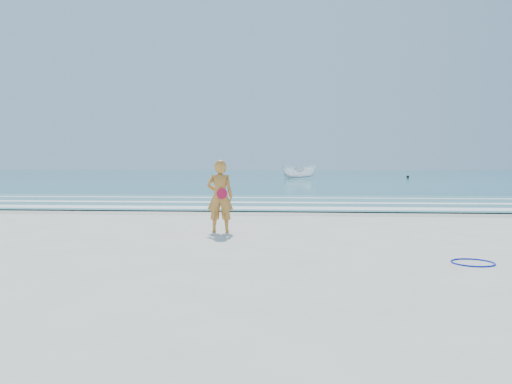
{
  "coord_description": "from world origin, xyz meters",
  "views": [
    {
      "loc": [
        1.62,
        -8.9,
        1.68
      ],
      "look_at": [
        0.6,
        4.0,
        1.0
      ],
      "focal_mm": 35.0,
      "sensor_mm": 36.0,
      "label": 1
    }
  ],
  "objects": [
    {
      "name": "ocean",
      "position": [
        0.0,
        105.0,
        0.02
      ],
      "size": [
        400.0,
        190.0,
        0.04
      ],
      "primitive_type": "cube",
      "color": "#19727F",
      "rests_on": "ground"
    },
    {
      "name": "foam_far",
      "position": [
        0.0,
        16.5,
        0.05
      ],
      "size": [
        400.0,
        0.6,
        0.01
      ],
      "primitive_type": "cube",
      "color": "white",
      "rests_on": "shallow"
    },
    {
      "name": "foam_mid",
      "position": [
        0.0,
        13.2,
        0.05
      ],
      "size": [
        400.0,
        0.9,
        0.01
      ],
      "primitive_type": "cube",
      "color": "white",
      "rests_on": "shallow"
    },
    {
      "name": "buoy",
      "position": [
        16.64,
        59.19,
        0.23
      ],
      "size": [
        0.39,
        0.39,
        0.39
      ],
      "primitive_type": "sphere",
      "color": "black",
      "rests_on": "ocean"
    },
    {
      "name": "wet_sand",
      "position": [
        0.0,
        9.0,
        0.0
      ],
      "size": [
        400.0,
        2.4,
        0.0
      ],
      "primitive_type": "cube",
      "color": "#B2A893",
      "rests_on": "ground"
    },
    {
      "name": "hoop",
      "position": [
        4.68,
        -0.12,
        0.01
      ],
      "size": [
        0.86,
        0.86,
        0.03
      ],
      "primitive_type": "torus",
      "rotation": [
        0.0,
        0.0,
        0.22
      ],
      "color": "#0A1BC3",
      "rests_on": "ground"
    },
    {
      "name": "shallow",
      "position": [
        0.0,
        14.0,
        0.04
      ],
      "size": [
        400.0,
        10.0,
        0.01
      ],
      "primitive_type": "cube",
      "color": "#59B7AD",
      "rests_on": "ocean"
    },
    {
      "name": "ground",
      "position": [
        0.0,
        0.0,
        0.0
      ],
      "size": [
        400.0,
        400.0,
        0.0
      ],
      "primitive_type": "plane",
      "color": "silver",
      "rests_on": "ground"
    },
    {
      "name": "woman",
      "position": [
        -0.27,
        3.51,
        0.91
      ],
      "size": [
        0.68,
        0.46,
        1.82
      ],
      "color": "#C97E2F",
      "rests_on": "ground"
    },
    {
      "name": "foam_near",
      "position": [
        0.0,
        10.3,
        0.05
      ],
      "size": [
        400.0,
        1.4,
        0.01
      ],
      "primitive_type": "cube",
      "color": "white",
      "rests_on": "shallow"
    },
    {
      "name": "boat",
      "position": [
        2.15,
        55.1,
        0.92
      ],
      "size": [
        4.84,
        2.71,
        1.77
      ],
      "primitive_type": "imported",
      "rotation": [
        0.0,
        0.0,
        1.8
      ],
      "color": "white",
      "rests_on": "ocean"
    }
  ]
}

